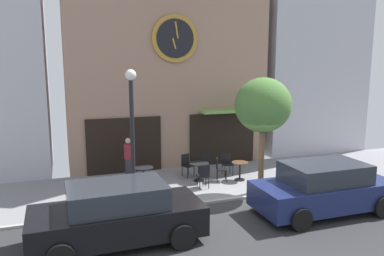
{
  "coord_description": "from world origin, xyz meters",
  "views": [
    {
      "loc": [
        -5.5,
        -10.99,
        4.57
      ],
      "look_at": [
        -0.98,
        2.24,
        2.12
      ],
      "focal_mm": 35.63,
      "sensor_mm": 36.0,
      "label": 1
    }
  ],
  "objects_px": {
    "cafe_chair_near_tree": "(219,167)",
    "parked_car_navy": "(324,188)",
    "street_tree": "(263,106)",
    "cafe_table_leftmost": "(240,168)",
    "cafe_chair_facing_wall": "(204,174)",
    "cafe_chair_by_entrance": "(205,162)",
    "cafe_table_near_curb": "(199,168)",
    "cafe_chair_near_lamp": "(227,162)",
    "cafe_table_center": "(144,173)",
    "cafe_chair_curbside": "(187,163)",
    "parked_car_black": "(118,214)",
    "street_lamp": "(132,135)",
    "pedestrian_maroon": "(128,159)"
  },
  "relations": [
    {
      "from": "parked_car_navy",
      "to": "cafe_chair_curbside",
      "type": "bearing_deg",
      "value": 119.73
    },
    {
      "from": "cafe_table_center",
      "to": "parked_car_black",
      "type": "distance_m",
      "value": 4.31
    },
    {
      "from": "pedestrian_maroon",
      "to": "parked_car_black",
      "type": "distance_m",
      "value": 5.25
    },
    {
      "from": "cafe_table_leftmost",
      "to": "cafe_chair_facing_wall",
      "type": "relative_size",
      "value": 0.8
    },
    {
      "from": "cafe_chair_near_tree",
      "to": "pedestrian_maroon",
      "type": "distance_m",
      "value": 3.54
    },
    {
      "from": "cafe_chair_near_tree",
      "to": "street_tree",
      "type": "bearing_deg",
      "value": -60.21
    },
    {
      "from": "street_lamp",
      "to": "cafe_chair_facing_wall",
      "type": "distance_m",
      "value": 3.11
    },
    {
      "from": "cafe_table_near_curb",
      "to": "cafe_chair_near_lamp",
      "type": "relative_size",
      "value": 0.86
    },
    {
      "from": "cafe_chair_near_lamp",
      "to": "parked_car_navy",
      "type": "bearing_deg",
      "value": -75.75
    },
    {
      "from": "street_tree",
      "to": "cafe_table_near_curb",
      "type": "xyz_separation_m",
      "value": [
        -1.68,
        1.82,
        -2.53
      ]
    },
    {
      "from": "cafe_chair_near_tree",
      "to": "parked_car_navy",
      "type": "height_order",
      "value": "parked_car_navy"
    },
    {
      "from": "cafe_chair_by_entrance",
      "to": "parked_car_navy",
      "type": "distance_m",
      "value": 5.22
    },
    {
      "from": "street_tree",
      "to": "cafe_chair_curbside",
      "type": "bearing_deg",
      "value": 126.86
    },
    {
      "from": "cafe_chair_near_tree",
      "to": "cafe_chair_facing_wall",
      "type": "bearing_deg",
      "value": -144.25
    },
    {
      "from": "cafe_chair_by_entrance",
      "to": "cafe_chair_near_lamp",
      "type": "distance_m",
      "value": 0.91
    },
    {
      "from": "cafe_chair_facing_wall",
      "to": "parked_car_navy",
      "type": "relative_size",
      "value": 0.21
    },
    {
      "from": "cafe_table_center",
      "to": "cafe_table_near_curb",
      "type": "xyz_separation_m",
      "value": [
        2.18,
        0.09,
        -0.02
      ]
    },
    {
      "from": "cafe_table_leftmost",
      "to": "cafe_chair_by_entrance",
      "type": "distance_m",
      "value": 1.5
    },
    {
      "from": "pedestrian_maroon",
      "to": "parked_car_black",
      "type": "height_order",
      "value": "pedestrian_maroon"
    },
    {
      "from": "cafe_table_leftmost",
      "to": "street_lamp",
      "type": "bearing_deg",
      "value": -169.93
    },
    {
      "from": "cafe_table_leftmost",
      "to": "cafe_chair_curbside",
      "type": "distance_m",
      "value": 2.14
    },
    {
      "from": "street_lamp",
      "to": "parked_car_black",
      "type": "bearing_deg",
      "value": -107.6
    },
    {
      "from": "parked_car_navy",
      "to": "cafe_chair_near_tree",
      "type": "bearing_deg",
      "value": 114.43
    },
    {
      "from": "cafe_table_center",
      "to": "street_lamp",
      "type": "bearing_deg",
      "value": -117.54
    },
    {
      "from": "cafe_chair_near_lamp",
      "to": "parked_car_navy",
      "type": "relative_size",
      "value": 0.21
    },
    {
      "from": "cafe_chair_near_tree",
      "to": "cafe_chair_by_entrance",
      "type": "bearing_deg",
      "value": 107.26
    },
    {
      "from": "street_tree",
      "to": "parked_car_black",
      "type": "bearing_deg",
      "value": -156.78
    },
    {
      "from": "cafe_table_near_curb",
      "to": "cafe_chair_near_lamp",
      "type": "distance_m",
      "value": 1.45
    },
    {
      "from": "pedestrian_maroon",
      "to": "parked_car_navy",
      "type": "height_order",
      "value": "pedestrian_maroon"
    },
    {
      "from": "street_tree",
      "to": "cafe_table_near_curb",
      "type": "height_order",
      "value": "street_tree"
    },
    {
      "from": "street_tree",
      "to": "parked_car_black",
      "type": "distance_m",
      "value": 6.27
    },
    {
      "from": "cafe_chair_curbside",
      "to": "cafe_chair_near_tree",
      "type": "distance_m",
      "value": 1.4
    },
    {
      "from": "cafe_table_near_curb",
      "to": "street_tree",
      "type": "bearing_deg",
      "value": -47.31
    },
    {
      "from": "cafe_table_near_curb",
      "to": "pedestrian_maroon",
      "type": "height_order",
      "value": "pedestrian_maroon"
    },
    {
      "from": "cafe_chair_by_entrance",
      "to": "cafe_chair_facing_wall",
      "type": "distance_m",
      "value": 1.65
    },
    {
      "from": "pedestrian_maroon",
      "to": "cafe_table_near_curb",
      "type": "bearing_deg",
      "value": -21.44
    },
    {
      "from": "cafe_table_near_curb",
      "to": "parked_car_black",
      "type": "bearing_deg",
      "value": -131.8
    },
    {
      "from": "cafe_chair_curbside",
      "to": "parked_car_black",
      "type": "height_order",
      "value": "parked_car_black"
    },
    {
      "from": "cafe_table_center",
      "to": "cafe_chair_by_entrance",
      "type": "distance_m",
      "value": 2.78
    },
    {
      "from": "cafe_table_near_curb",
      "to": "cafe_chair_curbside",
      "type": "xyz_separation_m",
      "value": [
        -0.25,
        0.75,
        -0.0
      ]
    },
    {
      "from": "street_tree",
      "to": "cafe_table_center",
      "type": "relative_size",
      "value": 5.23
    },
    {
      "from": "street_tree",
      "to": "cafe_table_leftmost",
      "type": "height_order",
      "value": "street_tree"
    },
    {
      "from": "cafe_table_near_curb",
      "to": "cafe_chair_near_tree",
      "type": "relative_size",
      "value": 0.86
    },
    {
      "from": "cafe_table_near_curb",
      "to": "cafe_chair_curbside",
      "type": "height_order",
      "value": "cafe_chair_curbside"
    },
    {
      "from": "street_lamp",
      "to": "cafe_table_near_curb",
      "type": "distance_m",
      "value": 3.42
    },
    {
      "from": "cafe_chair_near_lamp",
      "to": "parked_car_black",
      "type": "relative_size",
      "value": 0.21
    },
    {
      "from": "street_lamp",
      "to": "cafe_table_center",
      "type": "xyz_separation_m",
      "value": [
        0.56,
        1.08,
        -1.65
      ]
    },
    {
      "from": "cafe_chair_near_lamp",
      "to": "street_tree",
      "type": "bearing_deg",
      "value": -82.42
    },
    {
      "from": "cafe_chair_curbside",
      "to": "cafe_chair_facing_wall",
      "type": "height_order",
      "value": "same"
    },
    {
      "from": "cafe_chair_facing_wall",
      "to": "parked_car_navy",
      "type": "bearing_deg",
      "value": -50.71
    }
  ]
}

